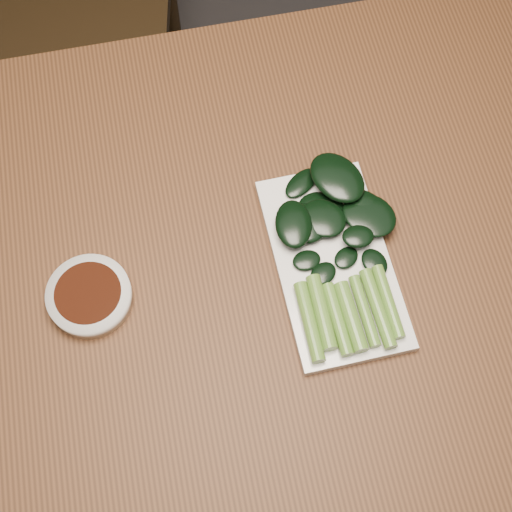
# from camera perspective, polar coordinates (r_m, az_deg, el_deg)

# --- Properties ---
(ground) EXTENTS (6.00, 6.00, 0.00)m
(ground) POSITION_cam_1_polar(r_m,az_deg,el_deg) (1.64, -0.05, -10.89)
(ground) COLOR #322F2F
(ground) RESTS_ON ground
(table) EXTENTS (1.40, 0.80, 0.75)m
(table) POSITION_cam_1_polar(r_m,az_deg,el_deg) (0.99, -0.08, -2.29)
(table) COLOR #4E2C16
(table) RESTS_ON ground
(sauce_bowl) EXTENTS (0.11, 0.11, 0.03)m
(sauce_bowl) POSITION_cam_1_polar(r_m,az_deg,el_deg) (0.92, -13.17, -3.14)
(sauce_bowl) COLOR white
(sauce_bowl) RESTS_ON table
(serving_plate) EXTENTS (0.15, 0.27, 0.01)m
(serving_plate) POSITION_cam_1_polar(r_m,az_deg,el_deg) (0.92, 6.15, -0.56)
(serving_plate) COLOR white
(serving_plate) RESTS_ON table
(gai_lan) EXTENTS (0.18, 0.28, 0.03)m
(gai_lan) POSITION_cam_1_polar(r_m,az_deg,el_deg) (0.91, 6.31, 1.10)
(gai_lan) COLOR #59842D
(gai_lan) RESTS_ON serving_plate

